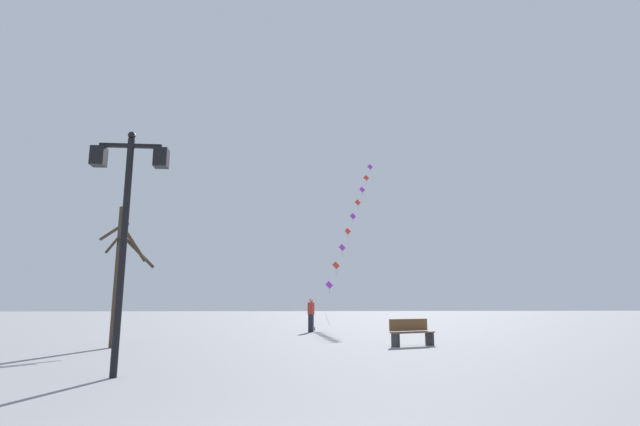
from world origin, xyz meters
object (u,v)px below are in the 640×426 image
(bare_tree, at_px, (120,269))
(park_bench, at_px, (411,332))
(kite_flyer, at_px, (311,314))
(kite_train, at_px, (350,224))
(twin_lantern_lamp_post, at_px, (127,202))

(bare_tree, relative_size, park_bench, 2.83)
(park_bench, bearing_deg, kite_flyer, 86.44)
(kite_train, relative_size, bare_tree, 2.74)
(kite_flyer, bearing_deg, park_bench, -137.95)
(kite_flyer, relative_size, bare_tree, 0.37)
(twin_lantern_lamp_post, relative_size, kite_flyer, 2.90)
(kite_train, relative_size, park_bench, 7.76)
(twin_lantern_lamp_post, bearing_deg, kite_flyer, 72.08)
(kite_train, distance_m, bare_tree, 19.35)
(twin_lantern_lamp_post, bearing_deg, bare_tree, 107.80)
(bare_tree, bearing_deg, park_bench, -1.04)
(kite_train, distance_m, park_bench, 17.26)
(bare_tree, distance_m, park_bench, 10.06)
(kite_flyer, bearing_deg, bare_tree, 163.30)
(twin_lantern_lamp_post, distance_m, kite_train, 24.20)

